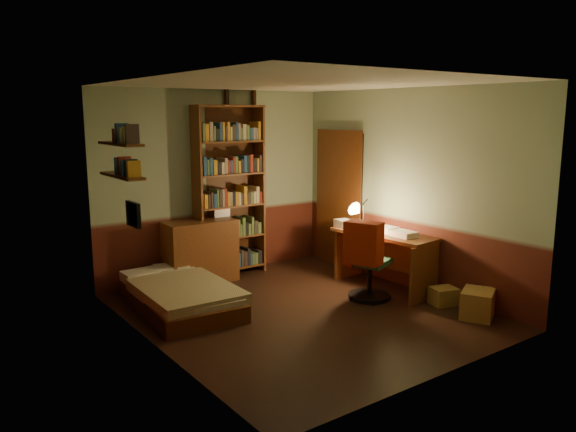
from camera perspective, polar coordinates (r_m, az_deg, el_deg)
floor at (r=6.62m, az=1.29°, el=-9.81°), size 3.50×4.00×0.02m
ceiling at (r=6.22m, az=1.39°, el=13.46°), size 3.50×4.00×0.02m
wall_back at (r=7.97m, az=-7.47°, el=3.27°), size 3.50×0.02×2.60m
wall_left at (r=5.42m, az=-13.62°, el=-0.28°), size 0.02×4.00×2.60m
wall_right at (r=7.48m, az=12.14°, el=2.66°), size 0.02×4.00×2.60m
wall_front at (r=4.87m, az=15.81°, el=-1.57°), size 3.50×0.02×2.60m
doorway at (r=8.41m, az=5.29°, el=1.62°), size 0.06×0.90×2.00m
door_trim at (r=8.39m, az=5.11°, el=1.60°), size 0.02×0.98×2.08m
bed at (r=6.81m, az=-10.93°, el=-7.01°), size 1.09×1.84×0.52m
dresser at (r=7.74m, az=-8.93°, el=-3.57°), size 0.97×0.50×0.85m
mini_stereo at (r=7.92m, az=-6.97°, el=0.43°), size 0.25×0.19×0.13m
bookshelf at (r=7.91m, az=-5.99°, el=2.48°), size 1.04×0.36×2.39m
bottle_left at (r=7.96m, az=-6.26°, el=12.03°), size 0.08×0.08×0.24m
bottle_right at (r=8.19m, az=-3.48°, el=12.06°), size 0.08×0.08×0.26m
desk at (r=7.49m, az=9.71°, el=-4.47°), size 0.73×1.45×0.75m
paper_stack at (r=7.66m, az=5.75°, el=-0.76°), size 0.22×0.28×0.10m
desk_lamp at (r=7.44m, az=7.72°, el=1.02°), size 0.24×0.24×0.66m
office_chair at (r=7.00m, az=8.35°, el=-3.81°), size 0.72×0.68×1.15m
red_jacket at (r=6.72m, az=6.15°, el=2.87°), size 0.39×0.49×0.51m
wall_shelf_lower at (r=6.44m, az=-16.51°, el=3.93°), size 0.20×0.90×0.03m
wall_shelf_upper at (r=6.41m, az=-16.67°, el=7.04°), size 0.20×0.90×0.03m
framed_picture at (r=6.00m, az=-15.45°, el=0.15°), size 0.04×0.32×0.26m
cardboard_box_a at (r=6.76m, az=18.70°, el=-8.46°), size 0.53×0.49×0.31m
cardboard_box_b at (r=7.09m, az=15.53°, el=-7.84°), size 0.35×0.32×0.21m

